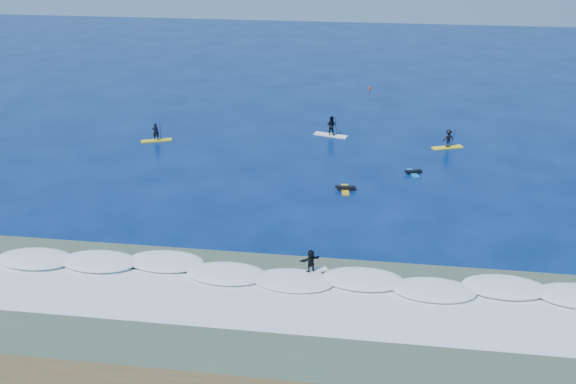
# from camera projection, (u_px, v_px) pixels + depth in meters

# --- Properties ---
(ground) EXTENTS (160.00, 160.00, 0.00)m
(ground) POSITION_uv_depth(u_px,v_px,m) (298.00, 204.00, 46.90)
(ground) COLOR #031747
(ground) RESTS_ON ground
(shallow_water) EXTENTS (90.00, 13.00, 0.01)m
(shallow_water) POSITION_uv_depth(u_px,v_px,m) (267.00, 315.00, 34.25)
(shallow_water) COLOR #3E5545
(shallow_water) RESTS_ON ground
(breaking_wave) EXTENTS (40.00, 6.00, 0.30)m
(breaking_wave) POSITION_uv_depth(u_px,v_px,m) (278.00, 276.00, 37.87)
(breaking_wave) COLOR white
(breaking_wave) RESTS_ON ground
(whitewater) EXTENTS (34.00, 5.00, 0.02)m
(whitewater) POSITION_uv_depth(u_px,v_px,m) (270.00, 305.00, 35.16)
(whitewater) COLOR silver
(whitewater) RESTS_ON ground
(sup_paddler_left) EXTENTS (2.87, 1.69, 1.97)m
(sup_paddler_left) POSITION_uv_depth(u_px,v_px,m) (156.00, 135.00, 59.18)
(sup_paddler_left) COLOR gold
(sup_paddler_left) RESTS_ON ground
(sup_paddler_center) EXTENTS (3.29, 1.68, 2.24)m
(sup_paddler_center) POSITION_uv_depth(u_px,v_px,m) (331.00, 127.00, 60.45)
(sup_paddler_center) COLOR white
(sup_paddler_center) RESTS_ON ground
(sup_paddler_right) EXTENTS (2.90, 1.70, 1.99)m
(sup_paddler_right) POSITION_uv_depth(u_px,v_px,m) (448.00, 140.00, 57.43)
(sup_paddler_right) COLOR yellow
(sup_paddler_right) RESTS_ON ground
(prone_paddler_near) EXTENTS (1.61, 2.06, 0.42)m
(prone_paddler_near) POSITION_uv_depth(u_px,v_px,m) (345.00, 189.00, 49.14)
(prone_paddler_near) COLOR gold
(prone_paddler_near) RESTS_ON ground
(prone_paddler_far) EXTENTS (1.45, 1.91, 0.39)m
(prone_paddler_far) POSITION_uv_depth(u_px,v_px,m) (413.00, 172.00, 52.15)
(prone_paddler_far) COLOR #186EB8
(prone_paddler_far) RESTS_ON ground
(wave_surfer) EXTENTS (2.09, 1.62, 1.52)m
(wave_surfer) POSITION_uv_depth(u_px,v_px,m) (311.00, 262.00, 37.63)
(wave_surfer) COLOR silver
(wave_surfer) RESTS_ON breaking_wave
(marker_buoy) EXTENTS (0.24, 0.24, 0.57)m
(marker_buoy) POSITION_uv_depth(u_px,v_px,m) (369.00, 88.00, 75.50)
(marker_buoy) COLOR #E24514
(marker_buoy) RESTS_ON ground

